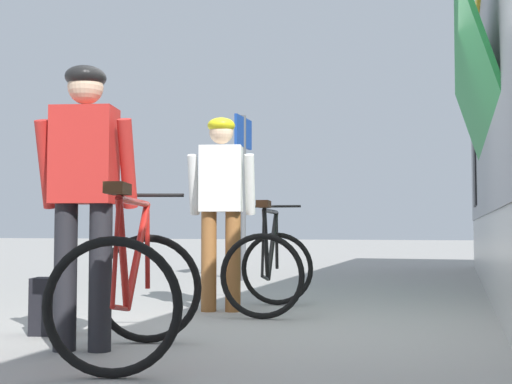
% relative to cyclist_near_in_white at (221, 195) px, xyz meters
% --- Properties ---
extents(ground_plane, '(80.00, 80.00, 0.00)m').
position_rel_cyclist_near_in_white_xyz_m(ground_plane, '(0.89, -0.83, -1.05)').
color(ground_plane, '#A09E99').
extents(cyclist_near_in_white, '(0.65, 0.40, 1.76)m').
position_rel_cyclist_near_in_white_xyz_m(cyclist_near_in_white, '(0.00, 0.00, 0.00)').
color(cyclist_near_in_white, '#935B2D').
rests_on(cyclist_near_in_white, ground).
extents(cyclist_far_in_red, '(0.65, 0.39, 1.76)m').
position_rel_cyclist_near_in_white_xyz_m(cyclist_far_in_red, '(-0.15, -2.06, 0.00)').
color(cyclist_far_in_red, '#232328').
rests_on(cyclist_far_in_red, ground).
extents(bicycle_near_black, '(0.85, 1.16, 0.99)m').
position_rel_cyclist_near_in_white_xyz_m(bicycle_near_black, '(0.43, 0.12, -0.65)').
color(bicycle_near_black, black).
rests_on(bicycle_near_black, ground).
extents(bicycle_far_red, '(0.98, 1.23, 0.99)m').
position_rel_cyclist_near_in_white_xyz_m(bicycle_far_red, '(0.25, -2.19, -0.65)').
color(bicycle_far_red, black).
rests_on(bicycle_far_red, ground).
extents(backpack_on_platform, '(0.31, 0.24, 0.40)m').
position_rel_cyclist_near_in_white_xyz_m(backpack_on_platform, '(-0.69, -1.58, -0.85)').
color(backpack_on_platform, black).
rests_on(backpack_on_platform, ground).
extents(platform_sign_post, '(0.08, 0.70, 2.40)m').
position_rel_cyclist_near_in_white_xyz_m(platform_sign_post, '(-0.91, 3.44, 0.57)').
color(platform_sign_post, '#595B60').
rests_on(platform_sign_post, ground).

